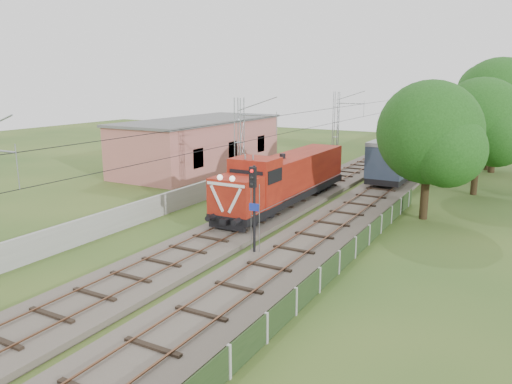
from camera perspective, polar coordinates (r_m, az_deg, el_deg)
The scene contains 14 objects.
ground at distance 26.21m, azimuth -9.83°, elevation -8.16°, with size 140.00×140.00×0.00m, color #26481B.
track_main at distance 31.58m, azimuth -1.86°, elevation -3.98°, with size 4.20×70.00×0.45m.
track_side at distance 41.34m, azimuth 13.53°, elevation -0.30°, with size 4.20×80.00×0.45m.
catenary at distance 36.42m, azimuth -1.83°, elevation 4.51°, with size 3.31×70.00×8.00m.
boundary_wall at distance 38.94m, azimuth -6.29°, elevation 0.04°, with size 0.25×40.00×1.50m, color #9E9E99.
station_building at distance 53.12m, azimuth -6.35°, elevation 5.51°, with size 8.40×20.40×5.22m.
fence at distance 24.76m, azimuth 9.44°, elevation -7.93°, with size 0.12×32.00×1.20m.
locomotive at distance 36.64m, azimuth 3.34°, elevation 1.57°, with size 2.89×16.50×4.19m.
coach_rake at distance 97.65m, azimuth 23.04°, elevation 7.80°, with size 3.03×113.11×3.50m.
signal_post at distance 25.83m, azimuth -0.29°, elevation -0.37°, with size 0.55×0.43×4.96m.
tree_a at distance 34.78m, azimuth 19.34°, elevation 6.31°, with size 7.16×6.82×9.29m.
tree_b at distance 43.96m, azimuth 24.37°, elevation 7.25°, with size 7.31×6.96×9.47m.
tree_c at distance 57.00m, azimuth 25.41°, elevation 7.33°, with size 6.29×5.99×8.15m.
tree_d at distance 55.44m, azimuth 26.07°, elevation 9.27°, with size 8.80×8.38×11.41m.
Camera 1 is at (15.60, -18.90, 9.29)m, focal length 35.00 mm.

